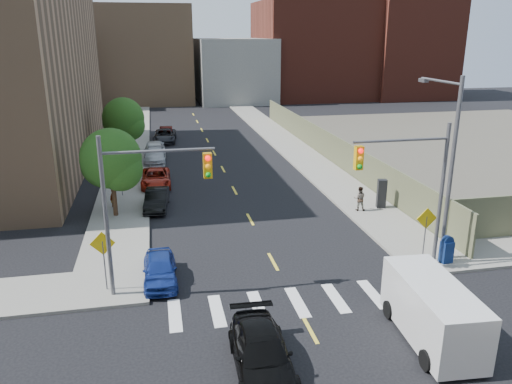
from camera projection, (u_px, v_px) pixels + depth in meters
name	position (u px, v px, depth m)	size (l,w,h in m)	color
ground	(327.00, 361.00, 17.18)	(160.00, 160.00, 0.00)	black
sidewalk_nw	(133.00, 136.00, 54.43)	(3.50, 73.00, 0.15)	gray
sidewalk_ne	(271.00, 131.00, 57.38)	(3.50, 73.00, 0.15)	gray
fence_north	(326.00, 145.00, 44.77)	(0.12, 44.00, 2.50)	#595D41
gravel_lot	(491.00, 145.00, 50.51)	(36.00, 42.00, 0.06)	#595447
bg_bldg_west	(41.00, 66.00, 76.53)	(14.00, 18.00, 12.00)	#592319
bg_bldg_midwest	(146.00, 55.00, 80.99)	(14.00, 16.00, 15.00)	#8C6B4C
bg_bldg_center	(234.00, 70.00, 82.54)	(12.00, 16.00, 10.00)	gray
bg_bldg_east	(312.00, 50.00, 86.16)	(18.00, 18.00, 16.00)	#592319
bg_bldg_fareast	(403.00, 44.00, 87.04)	(14.00, 16.00, 18.00)	#592319
smokestack	(427.00, 14.00, 86.28)	(1.80, 1.80, 28.00)	#8C6B4C
signal_nw	(143.00, 194.00, 20.27)	(4.59, 0.30, 7.00)	#59595E
signal_ne	(413.00, 178.00, 22.55)	(4.59, 0.30, 7.00)	#59595E
streetlight_ne	(448.00, 156.00, 23.60)	(0.25, 3.70, 9.00)	#59595E
warn_sign_nw	(103.00, 250.00, 21.16)	(1.06, 0.06, 2.83)	#59595E
warn_sign_ne	(426.00, 224.00, 24.01)	(1.06, 0.06, 2.83)	#59595E
warn_sign_midwest	(120.00, 169.00, 33.76)	(1.06, 0.06, 2.83)	#59595E
tree_west_near	(111.00, 162.00, 29.58)	(3.66, 3.64, 5.52)	#332114
tree_west_far	(124.00, 121.00, 43.59)	(3.66, 3.64, 5.52)	#332114
parked_car_blue	(160.00, 269.00, 22.48)	(1.49, 3.71, 1.27)	navy
parked_car_black	(157.00, 199.00, 31.90)	(1.36, 3.90, 1.29)	black
parked_car_red	(156.00, 178.00, 36.64)	(2.10, 4.56, 1.27)	maroon
parked_car_silver	(155.00, 155.00, 43.47)	(1.87, 4.60, 1.33)	#ADAFB5
parked_car_white	(155.00, 150.00, 44.68)	(1.85, 4.59, 1.56)	silver
parked_car_maroon	(166.00, 133.00, 53.30)	(1.33, 3.82, 1.26)	#40100C
parked_car_grey	(165.00, 136.00, 51.66)	(2.20, 4.78, 1.33)	black
black_sedan	(262.00, 354.00, 16.48)	(1.88, 4.63, 1.34)	black
cargo_van	(431.00, 308.00, 18.21)	(2.33, 5.07, 2.27)	silver
mailbox	(447.00, 249.00, 24.09)	(0.62, 0.51, 1.37)	navy
payphone	(382.00, 194.00, 31.64)	(0.55, 0.45, 1.85)	black
pedestrian_west	(113.00, 194.00, 31.88)	(0.59, 0.39, 1.62)	gray
pedestrian_east	(360.00, 199.00, 31.17)	(0.75, 0.58, 1.54)	gray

